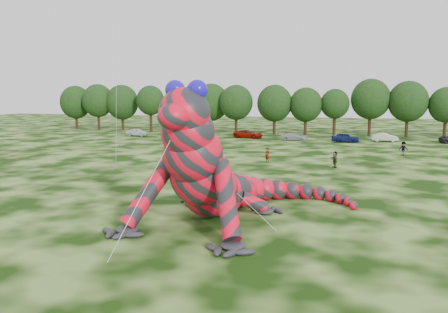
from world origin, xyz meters
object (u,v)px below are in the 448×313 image
at_px(tree_6, 236,109).
at_px(tree_8, 306,111).
at_px(tree_11, 408,109).
at_px(car_1, 197,134).
at_px(tree_10, 370,107).
at_px(inflatable_gecko, 218,149).
at_px(car_5, 384,137).
at_px(tree_3, 151,109).
at_px(car_0, 137,132).
at_px(spectator_0, 267,155).
at_px(tree_2, 122,108).
at_px(car_2, 248,134).
at_px(tree_12, 446,113).
at_px(tree_5, 211,108).
at_px(tree_0, 76,107).
at_px(spectator_5, 335,159).
at_px(spectator_4, 208,141).
at_px(car_4, 345,138).
at_px(spectator_2, 403,149).
at_px(tree_4, 181,109).
at_px(tree_9, 335,112).
at_px(tree_7, 274,110).
at_px(car_3, 294,137).

xyz_separation_m(tree_6, tree_8, (13.34, 0.30, -0.27)).
distance_m(tree_11, car_1, 38.14).
height_order(tree_10, tree_11, tree_10).
relative_size(inflatable_gecko, car_5, 4.07).
bearing_deg(tree_3, car_0, -80.97).
xyz_separation_m(car_1, spectator_0, (16.60, -25.17, 0.15)).
height_order(tree_2, car_1, tree_2).
bearing_deg(tree_8, car_2, -138.85).
distance_m(tree_3, spectator_0, 45.99).
bearing_deg(tree_12, tree_2, 179.07).
distance_m(tree_5, tree_12, 43.14).
xyz_separation_m(tree_10, car_0, (-41.59, -11.08, -4.52)).
height_order(tree_0, tree_2, tree_2).
distance_m(tree_12, spectator_5, 41.41).
xyz_separation_m(car_0, car_5, (43.41, 1.83, -0.03)).
xyz_separation_m(car_1, spectator_4, (5.94, -13.29, 0.20)).
height_order(tree_11, car_5, tree_11).
xyz_separation_m(car_4, spectator_2, (6.89, -13.94, 0.14)).
distance_m(tree_4, tree_9, 30.74).
bearing_deg(tree_7, tree_3, 179.41).
distance_m(tree_2, car_1, 23.78).
xyz_separation_m(tree_0, tree_10, (61.96, -0.66, 0.50)).
bearing_deg(tree_5, tree_10, 0.27).
bearing_deg(car_5, tree_3, 73.79).
relative_size(tree_10, car_5, 2.49).
relative_size(inflatable_gecko, car_4, 3.89).
xyz_separation_m(tree_2, tree_6, (25.46, -2.08, -0.08)).
xyz_separation_m(tree_2, tree_3, (7.30, -1.69, -0.10)).
bearing_deg(tree_8, car_3, -95.68).
bearing_deg(tree_9, tree_3, -179.57).
bearing_deg(tree_2, tree_3, -13.07).
relative_size(tree_12, car_1, 2.05).
height_order(tree_8, spectator_0, tree_8).
distance_m(car_0, car_4, 37.18).
bearing_deg(car_2, car_1, 111.22).
bearing_deg(tree_11, car_5, -117.28).
bearing_deg(tree_12, tree_3, -179.31).
distance_m(tree_0, tree_7, 44.54).
relative_size(tree_10, car_1, 2.40).
xyz_separation_m(tree_7, spectator_4, (-6.52, -22.70, -3.82)).
distance_m(tree_10, spectator_0, 38.97).
bearing_deg(tree_12, inflatable_gecko, -114.04).
bearing_deg(car_1, car_3, -101.95).
distance_m(tree_8, car_0, 31.67).
distance_m(tree_11, spectator_4, 39.00).
height_order(tree_4, tree_9, tree_4).
height_order(tree_4, tree_10, tree_10).
height_order(tree_12, spectator_0, tree_12).
distance_m(tree_8, car_2, 12.88).
distance_m(tree_5, spectator_2, 42.20).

